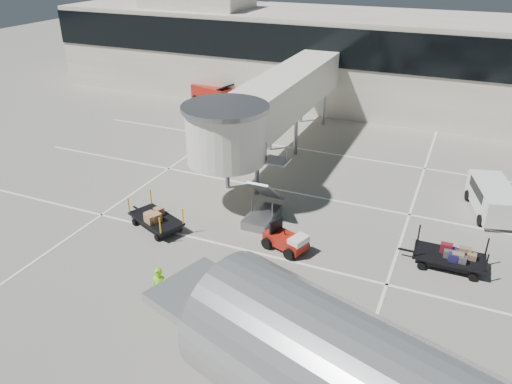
% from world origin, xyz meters
% --- Properties ---
extents(ground, '(140.00, 140.00, 0.00)m').
position_xyz_m(ground, '(0.00, 0.00, 0.00)').
color(ground, '#A39F92').
rests_on(ground, ground).
extents(lane_markings, '(40.00, 30.00, 0.02)m').
position_xyz_m(lane_markings, '(-0.67, 9.33, 0.01)').
color(lane_markings, white).
rests_on(lane_markings, ground).
extents(terminal, '(64.00, 12.11, 15.20)m').
position_xyz_m(terminal, '(-0.35, 29.94, 4.11)').
color(terminal, silver).
rests_on(terminal, ground).
extents(jet_bridge, '(5.70, 20.40, 6.03)m').
position_xyz_m(jet_bridge, '(-3.97, 12.26, 4.28)').
color(jet_bridge, white).
rests_on(jet_bridge, ground).
extents(baggage_tug, '(2.44, 2.01, 1.45)m').
position_xyz_m(baggage_tug, '(0.82, 2.90, 0.53)').
color(baggage_tug, '#9C190E').
rests_on(baggage_tug, ground).
extents(suitcase_cart, '(3.97, 1.63, 1.55)m').
position_xyz_m(suitcase_cart, '(8.46, 4.57, 0.55)').
color(suitcase_cart, black).
rests_on(suitcase_cart, ground).
extents(box_cart_near, '(3.33, 1.45, 1.29)m').
position_xyz_m(box_cart_near, '(0.38, -2.27, 0.51)').
color(box_cart_near, black).
rests_on(box_cart_near, ground).
extents(box_cart_far, '(3.89, 2.66, 1.52)m').
position_xyz_m(box_cart_far, '(-6.47, 2.08, 0.56)').
color(box_cart_far, black).
rests_on(box_cart_far, ground).
extents(ground_worker, '(0.79, 0.59, 1.97)m').
position_xyz_m(ground_worker, '(-2.47, -3.38, 0.99)').
color(ground_worker, '#7EE217').
rests_on(ground_worker, ground).
extents(minivan, '(2.95, 4.83, 1.71)m').
position_xyz_m(minivan, '(10.10, 11.13, 1.03)').
color(minivan, white).
rests_on(minivan, ground).
extents(belt_loader, '(4.59, 2.76, 2.08)m').
position_xyz_m(belt_loader, '(-14.58, 23.99, 0.79)').
color(belt_loader, '#9C190E').
rests_on(belt_loader, ground).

